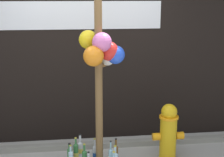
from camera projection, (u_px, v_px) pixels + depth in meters
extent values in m
cube|color=black|center=(86.00, 22.00, 4.98)|extent=(10.00, 0.20, 3.70)
cube|color=silver|center=(34.00, 16.00, 4.77)|extent=(3.73, 0.01, 0.41)
cube|color=gray|center=(90.00, 145.00, 5.00)|extent=(8.00, 0.12, 0.08)
cylinder|color=brown|center=(99.00, 59.00, 4.07)|extent=(0.09, 0.09, 2.94)
sphere|color=blue|center=(116.00, 55.00, 4.09)|extent=(0.23, 0.23, 0.23)
sphere|color=yellow|center=(88.00, 40.00, 4.15)|extent=(0.24, 0.24, 0.24)
sphere|color=orange|center=(94.00, 56.00, 3.91)|extent=(0.25, 0.25, 0.25)
sphere|color=red|center=(109.00, 51.00, 4.06)|extent=(0.24, 0.24, 0.24)
sphere|color=#D66BB2|center=(102.00, 42.00, 3.93)|extent=(0.24, 0.24, 0.24)
sphere|color=brown|center=(102.00, 61.00, 4.21)|extent=(0.16, 0.16, 0.16)
sphere|color=brown|center=(102.00, 52.00, 4.18)|extent=(0.11, 0.11, 0.11)
sphere|color=brown|center=(99.00, 49.00, 4.17)|extent=(0.05, 0.05, 0.05)
sphere|color=brown|center=(105.00, 49.00, 4.18)|extent=(0.05, 0.05, 0.05)
sphere|color=brown|center=(103.00, 52.00, 4.13)|extent=(0.04, 0.04, 0.04)
sphere|color=silver|center=(108.00, 59.00, 4.15)|extent=(0.16, 0.16, 0.16)
sphere|color=silver|center=(108.00, 50.00, 4.12)|extent=(0.11, 0.11, 0.11)
sphere|color=silver|center=(105.00, 47.00, 4.11)|extent=(0.05, 0.05, 0.05)
sphere|color=silver|center=(111.00, 47.00, 4.12)|extent=(0.05, 0.05, 0.05)
sphere|color=#9D9992|center=(108.00, 50.00, 4.07)|extent=(0.04, 0.04, 0.04)
cylinder|color=gold|center=(168.00, 138.00, 4.63)|extent=(0.23, 0.23, 0.60)
cylinder|color=orange|center=(169.00, 117.00, 4.55)|extent=(0.27, 0.27, 0.03)
sphere|color=gold|center=(169.00, 112.00, 4.54)|extent=(0.22, 0.22, 0.22)
cylinder|color=orange|center=(156.00, 137.00, 4.60)|extent=(0.10, 0.10, 0.10)
cylinder|color=orange|center=(180.00, 135.00, 4.64)|extent=(0.10, 0.10, 0.10)
cylinder|color=silver|center=(95.00, 155.00, 4.53)|extent=(0.06, 0.06, 0.24)
cone|color=silver|center=(95.00, 146.00, 4.50)|extent=(0.06, 0.06, 0.02)
cylinder|color=silver|center=(95.00, 142.00, 4.48)|extent=(0.02, 0.02, 0.09)
cylinder|color=#1E478C|center=(95.00, 155.00, 4.53)|extent=(0.06, 0.06, 0.06)
cylinder|color=gold|center=(95.00, 139.00, 4.47)|extent=(0.03, 0.03, 0.01)
cylinder|color=#337038|center=(76.00, 155.00, 4.47)|extent=(0.07, 0.07, 0.29)
cone|color=#337038|center=(76.00, 144.00, 4.43)|extent=(0.07, 0.07, 0.03)
cylinder|color=#337038|center=(76.00, 141.00, 4.42)|extent=(0.02, 0.02, 0.07)
cylinder|color=#D8C64C|center=(76.00, 155.00, 4.48)|extent=(0.07, 0.07, 0.09)
cylinder|color=gold|center=(76.00, 138.00, 4.41)|extent=(0.03, 0.03, 0.01)
cone|color=#93CCE0|center=(111.00, 150.00, 4.33)|extent=(0.06, 0.06, 0.02)
cylinder|color=#93CCE0|center=(111.00, 145.00, 4.32)|extent=(0.02, 0.02, 0.10)
cylinder|color=black|center=(111.00, 141.00, 4.30)|extent=(0.02, 0.02, 0.01)
cone|color=#337038|center=(70.00, 149.00, 4.39)|extent=(0.07, 0.07, 0.03)
cylinder|color=#337038|center=(69.00, 146.00, 4.38)|extent=(0.03, 0.03, 0.05)
cylinder|color=black|center=(69.00, 144.00, 4.37)|extent=(0.03, 0.03, 0.01)
cylinder|color=brown|center=(116.00, 155.00, 4.51)|extent=(0.06, 0.06, 0.24)
cone|color=brown|center=(116.00, 146.00, 4.48)|extent=(0.06, 0.06, 0.02)
cylinder|color=brown|center=(116.00, 142.00, 4.46)|extent=(0.03, 0.03, 0.09)
cylinder|color=#1E478C|center=(116.00, 156.00, 4.51)|extent=(0.06, 0.06, 0.07)
cylinder|color=black|center=(116.00, 139.00, 4.45)|extent=(0.03, 0.03, 0.01)
cone|color=#337038|center=(84.00, 151.00, 4.32)|extent=(0.07, 0.07, 0.03)
cylinder|color=#337038|center=(84.00, 147.00, 4.31)|extent=(0.03, 0.03, 0.08)
cylinder|color=gold|center=(84.00, 144.00, 4.30)|extent=(0.03, 0.03, 0.01)
cylinder|color=#93CCE0|center=(114.00, 155.00, 4.09)|extent=(0.03, 0.03, 0.07)
cylinder|color=gold|center=(114.00, 152.00, 4.08)|extent=(0.04, 0.04, 0.01)
cone|color=#B2DBEA|center=(115.00, 153.00, 4.23)|extent=(0.07, 0.07, 0.03)
cylinder|color=#B2DBEA|center=(115.00, 149.00, 4.21)|extent=(0.03, 0.03, 0.08)
cylinder|color=gold|center=(115.00, 146.00, 4.20)|extent=(0.04, 0.04, 0.01)
cylinder|color=silver|center=(80.00, 152.00, 4.60)|extent=(0.07, 0.07, 0.26)
cone|color=silver|center=(80.00, 142.00, 4.56)|extent=(0.07, 0.07, 0.03)
cylinder|color=silver|center=(80.00, 138.00, 4.55)|extent=(0.03, 0.03, 0.09)
cylinder|color=#D8C64C|center=(80.00, 150.00, 4.59)|extent=(0.07, 0.07, 0.07)
cylinder|color=black|center=(80.00, 135.00, 4.54)|extent=(0.04, 0.04, 0.01)
cone|color=silver|center=(89.00, 157.00, 4.26)|extent=(0.06, 0.06, 0.03)
cylinder|color=silver|center=(89.00, 155.00, 4.25)|extent=(0.03, 0.03, 0.05)
cylinder|color=black|center=(88.00, 152.00, 4.24)|extent=(0.03, 0.03, 0.01)
cone|color=#B2DBEA|center=(71.00, 152.00, 4.30)|extent=(0.06, 0.06, 0.02)
cylinder|color=#B2DBEA|center=(71.00, 148.00, 4.29)|extent=(0.02, 0.02, 0.07)
cylinder|color=gold|center=(70.00, 146.00, 4.28)|extent=(0.03, 0.03, 0.01)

